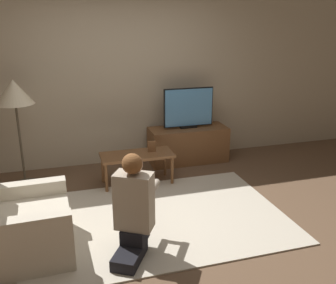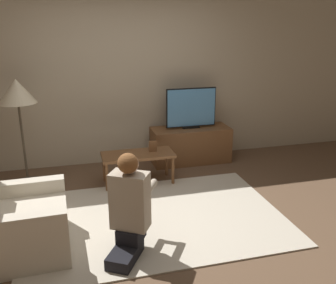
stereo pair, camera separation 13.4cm
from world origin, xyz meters
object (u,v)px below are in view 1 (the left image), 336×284
(tv, at_px, (189,108))
(floor_lamp, at_px, (14,96))
(person_kneeling, at_px, (134,206))
(coffee_table, at_px, (137,157))
(armchair, at_px, (22,226))

(tv, xyz_separation_m, floor_lamp, (-2.38, -0.20, 0.35))
(floor_lamp, distance_m, person_kneeling, 2.34)
(floor_lamp, height_order, person_kneeling, floor_lamp)
(coffee_table, xyz_separation_m, person_kneeling, (-0.36, -1.55, 0.12))
(armchair, distance_m, person_kneeling, 1.06)
(floor_lamp, bearing_deg, coffee_table, -15.40)
(coffee_table, xyz_separation_m, armchair, (-1.35, -1.26, -0.08))
(floor_lamp, height_order, armchair, floor_lamp)
(tv, height_order, coffee_table, tv)
(floor_lamp, distance_m, armchair, 1.90)
(tv, bearing_deg, coffee_table, -147.10)
(tv, bearing_deg, floor_lamp, -175.13)
(armchair, bearing_deg, tv, -52.66)
(armchair, bearing_deg, person_kneeling, -108.05)
(tv, xyz_separation_m, coffee_table, (-0.93, -0.60, -0.47))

